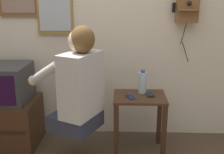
{
  "coord_description": "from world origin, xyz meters",
  "views": [
    {
      "loc": [
        0.24,
        -1.8,
        1.42
      ],
      "look_at": [
        0.15,
        0.53,
        0.75
      ],
      "focal_mm": 45.0,
      "sensor_mm": 36.0,
      "label": 1
    }
  ],
  "objects_px": {
    "cell_phone_spare": "(150,95)",
    "water_bottle": "(142,82)",
    "television": "(4,83)",
    "wall_phone_antique": "(187,5)",
    "person": "(79,84)",
    "cell_phone_held": "(131,97)"
  },
  "relations": [
    {
      "from": "water_bottle",
      "to": "cell_phone_spare",
      "type": "bearing_deg",
      "value": -44.22
    },
    {
      "from": "person",
      "to": "cell_phone_held",
      "type": "height_order",
      "value": "person"
    },
    {
      "from": "television",
      "to": "wall_phone_antique",
      "type": "height_order",
      "value": "wall_phone_antique"
    },
    {
      "from": "cell_phone_spare",
      "to": "water_bottle",
      "type": "relative_size",
      "value": 0.6
    },
    {
      "from": "cell_phone_spare",
      "to": "television",
      "type": "bearing_deg",
      "value": 169.9
    },
    {
      "from": "cell_phone_spare",
      "to": "wall_phone_antique",
      "type": "bearing_deg",
      "value": 34.55
    },
    {
      "from": "cell_phone_held",
      "to": "cell_phone_spare",
      "type": "height_order",
      "value": "same"
    },
    {
      "from": "television",
      "to": "cell_phone_spare",
      "type": "height_order",
      "value": "television"
    },
    {
      "from": "person",
      "to": "water_bottle",
      "type": "xyz_separation_m",
      "value": [
        0.55,
        0.26,
        -0.06
      ]
    },
    {
      "from": "wall_phone_antique",
      "to": "cell_phone_spare",
      "type": "height_order",
      "value": "wall_phone_antique"
    },
    {
      "from": "television",
      "to": "wall_phone_antique",
      "type": "distance_m",
      "value": 1.86
    },
    {
      "from": "person",
      "to": "cell_phone_spare",
      "type": "bearing_deg",
      "value": -46.78
    },
    {
      "from": "television",
      "to": "water_bottle",
      "type": "bearing_deg",
      "value": -0.24
    },
    {
      "from": "television",
      "to": "water_bottle",
      "type": "height_order",
      "value": "television"
    },
    {
      "from": "water_bottle",
      "to": "wall_phone_antique",
      "type": "bearing_deg",
      "value": 30.61
    },
    {
      "from": "television",
      "to": "cell_phone_spare",
      "type": "bearing_deg",
      "value": -2.93
    },
    {
      "from": "television",
      "to": "wall_phone_antique",
      "type": "bearing_deg",
      "value": 7.94
    },
    {
      "from": "wall_phone_antique",
      "to": "water_bottle",
      "type": "xyz_separation_m",
      "value": [
        -0.41,
        -0.24,
        -0.68
      ]
    },
    {
      "from": "cell_phone_held",
      "to": "cell_phone_spare",
      "type": "distance_m",
      "value": 0.19
    },
    {
      "from": "cell_phone_spare",
      "to": "water_bottle",
      "type": "bearing_deg",
      "value": 128.61
    },
    {
      "from": "television",
      "to": "cell_phone_held",
      "type": "bearing_deg",
      "value": -6.45
    },
    {
      "from": "television",
      "to": "cell_phone_spare",
      "type": "relative_size",
      "value": 3.52
    }
  ]
}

